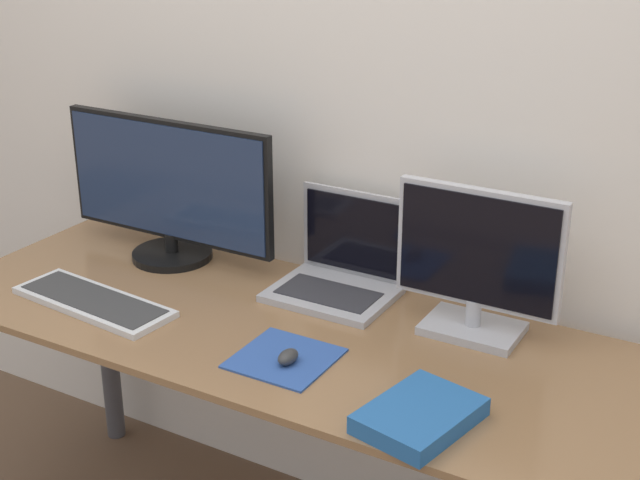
{
  "coord_description": "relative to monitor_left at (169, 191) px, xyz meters",
  "views": [
    {
      "loc": [
        0.97,
        -1.25,
        1.73
      ],
      "look_at": [
        -0.0,
        0.45,
        0.94
      ],
      "focal_mm": 50.0,
      "sensor_mm": 36.0,
      "label": 1
    }
  ],
  "objects": [
    {
      "name": "wall_back",
      "position": [
        0.52,
        0.2,
        0.3
      ],
      "size": [
        7.0,
        0.05,
        2.5
      ],
      "color": "silver",
      "rests_on": "ground_plane"
    },
    {
      "name": "desk",
      "position": [
        0.52,
        -0.2,
        -0.32
      ],
      "size": [
        1.88,
        0.66,
        0.75
      ],
      "color": "olive",
      "rests_on": "ground_plane"
    },
    {
      "name": "monitor_left",
      "position": [
        0.0,
        0.0,
        0.0
      ],
      "size": [
        0.66,
        0.22,
        0.39
      ],
      "color": "black",
      "rests_on": "desk"
    },
    {
      "name": "monitor_right",
      "position": [
        0.88,
        -0.0,
        -0.02
      ],
      "size": [
        0.39,
        0.16,
        0.35
      ],
      "color": "#B2B2B7",
      "rests_on": "desk"
    },
    {
      "name": "laptop",
      "position": [
        0.51,
        0.05,
        -0.14
      ],
      "size": [
        0.3,
        0.24,
        0.25
      ],
      "color": "#ADADB2",
      "rests_on": "desk"
    },
    {
      "name": "keyboard",
      "position": [
        0.02,
        -0.33,
        -0.19
      ],
      "size": [
        0.45,
        0.19,
        0.02
      ],
      "color": "silver",
      "rests_on": "desk"
    },
    {
      "name": "mousepad",
      "position": [
        0.57,
        -0.33,
        -0.19
      ],
      "size": [
        0.21,
        0.21,
        0.0
      ],
      "color": "#2D519E",
      "rests_on": "desk"
    },
    {
      "name": "mouse",
      "position": [
        0.59,
        -0.34,
        -0.18
      ],
      "size": [
        0.04,
        0.06,
        0.03
      ],
      "color": "#333333",
      "rests_on": "mousepad"
    },
    {
      "name": "book",
      "position": [
        0.93,
        -0.41,
        -0.18
      ],
      "size": [
        0.21,
        0.27,
        0.04
      ],
      "color": "#235B9E",
      "rests_on": "desk"
    }
  ]
}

